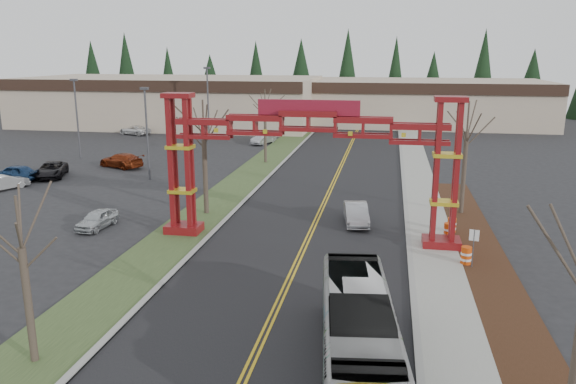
% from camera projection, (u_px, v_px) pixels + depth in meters
% --- Properties ---
extents(road, '(12.00, 110.00, 0.02)m').
position_uv_depth(road, '(321.00, 210.00, 41.32)').
color(road, black).
rests_on(road, ground).
extents(lane_line_left, '(0.12, 100.00, 0.01)m').
position_uv_depth(lane_line_left, '(320.00, 210.00, 41.34)').
color(lane_line_left, gold).
rests_on(lane_line_left, road).
extents(lane_line_right, '(0.12, 100.00, 0.01)m').
position_uv_depth(lane_line_right, '(323.00, 210.00, 41.30)').
color(lane_line_right, gold).
rests_on(lane_line_right, road).
extents(curb_right, '(0.30, 110.00, 0.15)m').
position_uv_depth(curb_right, '(406.00, 213.00, 40.24)').
color(curb_right, gray).
rests_on(curb_right, ground).
extents(sidewalk_right, '(2.60, 110.00, 0.14)m').
position_uv_depth(sidewalk_right, '(427.00, 214.00, 39.99)').
color(sidewalk_right, gray).
rests_on(sidewalk_right, ground).
extents(landscape_strip, '(2.60, 50.00, 0.12)m').
position_uv_depth(landscape_strip, '(506.00, 309.00, 25.22)').
color(landscape_strip, black).
rests_on(landscape_strip, ground).
extents(grass_median, '(4.00, 110.00, 0.08)m').
position_uv_depth(grass_median, '(217.00, 204.00, 42.70)').
color(grass_median, '#314623').
rests_on(grass_median, ground).
extents(curb_left, '(0.30, 110.00, 0.15)m').
position_uv_depth(curb_left, '(240.00, 205.00, 42.37)').
color(curb_left, gray).
rests_on(curb_left, ground).
extents(gateway_arch, '(18.20, 1.60, 8.90)m').
position_uv_depth(gateway_arch, '(308.00, 144.00, 33.20)').
color(gateway_arch, maroon).
rests_on(gateway_arch, ground).
extents(retail_building_west, '(46.00, 22.30, 7.50)m').
position_uv_depth(retail_building_west, '(172.00, 101.00, 90.46)').
color(retail_building_west, '#B9A78D').
rests_on(retail_building_west, ground).
extents(retail_building_east, '(38.00, 20.30, 7.00)m').
position_uv_depth(retail_building_east, '(424.00, 102.00, 91.23)').
color(retail_building_east, '#B9A78D').
rests_on(retail_building_east, ground).
extents(conifer_treeline, '(116.10, 5.60, 13.00)m').
position_uv_depth(conifer_treeline, '(367.00, 80.00, 103.71)').
color(conifer_treeline, black).
rests_on(conifer_treeline, ground).
extents(transit_bus, '(3.71, 10.79, 2.95)m').
position_uv_depth(transit_bus, '(358.00, 335.00, 20.00)').
color(transit_bus, '#B1B3B9').
rests_on(transit_bus, ground).
extents(silver_sedan, '(2.10, 4.45, 1.41)m').
position_uv_depth(silver_sedan, '(356.00, 214.00, 37.82)').
color(silver_sedan, '#A5A8AD').
rests_on(silver_sedan, ground).
extents(parked_car_near_a, '(1.72, 3.68, 1.22)m').
position_uv_depth(parked_car_near_a, '(97.00, 219.00, 36.92)').
color(parked_car_near_a, '#B0B5B8').
rests_on(parked_car_near_a, ground).
extents(parked_car_near_b, '(2.79, 4.12, 1.29)m').
position_uv_depth(parked_car_near_b, '(4.00, 182.00, 47.30)').
color(parked_car_near_b, silver).
rests_on(parked_car_near_b, ground).
extents(parked_car_near_c, '(3.94, 5.49, 1.39)m').
position_uv_depth(parked_car_near_c, '(51.00, 170.00, 52.16)').
color(parked_car_near_c, black).
rests_on(parked_car_near_c, ground).
extents(parked_car_mid_a, '(5.46, 3.93, 1.47)m').
position_uv_depth(parked_car_mid_a, '(121.00, 160.00, 56.50)').
color(parked_car_mid_a, maroon).
rests_on(parked_car_mid_a, ground).
extents(parked_car_mid_b, '(4.45, 1.93, 1.50)m').
position_uv_depth(parked_car_mid_b, '(14.00, 173.00, 50.52)').
color(parked_car_mid_b, navy).
rests_on(parked_car_mid_b, ground).
extents(parked_car_far_a, '(2.69, 4.51, 1.40)m').
position_uv_depth(parked_car_far_a, '(263.00, 139.00, 71.14)').
color(parked_car_far_a, '#9E9EA5').
rests_on(parked_car_far_a, ground).
extents(parked_car_far_b, '(5.20, 3.73, 1.31)m').
position_uv_depth(parked_car_far_b, '(135.00, 130.00, 79.27)').
color(parked_car_far_b, white).
rests_on(parked_car_far_b, ground).
extents(bare_tree_median_near, '(2.90, 2.90, 6.42)m').
position_uv_depth(bare_tree_median_near, '(22.00, 248.00, 19.92)').
color(bare_tree_median_near, '#382D26').
rests_on(bare_tree_median_near, ground).
extents(bare_tree_median_mid, '(3.43, 3.43, 8.13)m').
position_uv_depth(bare_tree_median_mid, '(204.00, 133.00, 38.95)').
color(bare_tree_median_mid, '#382D26').
rests_on(bare_tree_median_mid, ground).
extents(bare_tree_median_far, '(2.89, 2.89, 7.64)m').
position_uv_depth(bare_tree_median_far, '(265.00, 109.00, 57.71)').
color(bare_tree_median_far, '#382D26').
rests_on(bare_tree_median_far, ground).
extents(bare_tree_right_far, '(3.18, 3.18, 8.04)m').
position_uv_depth(bare_tree_right_far, '(467.00, 132.00, 38.83)').
color(bare_tree_right_far, '#382D26').
rests_on(bare_tree_right_far, ground).
extents(light_pole_near, '(0.72, 0.36, 8.33)m').
position_uv_depth(light_pole_near, '(147.00, 127.00, 50.02)').
color(light_pole_near, '#3F3F44').
rests_on(light_pole_near, ground).
extents(light_pole_mid, '(0.74, 0.37, 8.58)m').
position_uv_depth(light_pole_mid, '(77.00, 113.00, 60.58)').
color(light_pole_mid, '#3F3F44').
rests_on(light_pole_mid, ground).
extents(light_pole_far, '(0.82, 0.41, 9.48)m').
position_uv_depth(light_pole_far, '(208.00, 98.00, 74.14)').
color(light_pole_far, '#3F3F44').
rests_on(light_pole_far, ground).
extents(street_sign, '(0.50, 0.15, 2.20)m').
position_uv_depth(street_sign, '(474.00, 241.00, 29.61)').
color(street_sign, '#3F3F44').
rests_on(street_sign, ground).
extents(barrel_south, '(0.58, 0.58, 1.08)m').
position_uv_depth(barrel_south, '(466.00, 256.00, 30.37)').
color(barrel_south, '#D0420B').
rests_on(barrel_south, ground).
extents(barrel_mid, '(0.59, 0.59, 1.10)m').
position_uv_depth(barrel_mid, '(448.00, 232.00, 34.48)').
color(barrel_mid, '#D0420B').
rests_on(barrel_mid, ground).
extents(barrel_north, '(0.57, 0.57, 1.05)m').
position_uv_depth(barrel_north, '(452.00, 226.00, 35.77)').
color(barrel_north, '#D0420B').
rests_on(barrel_north, ground).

